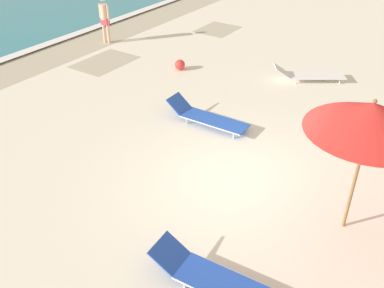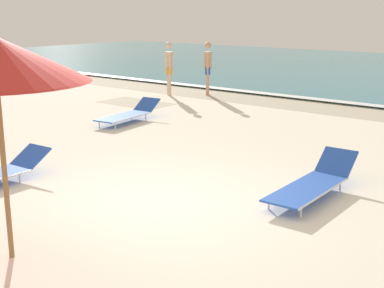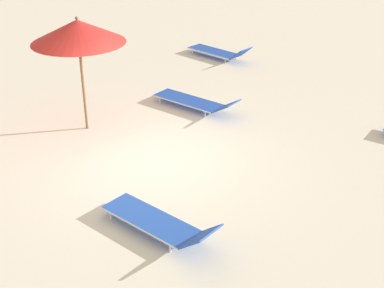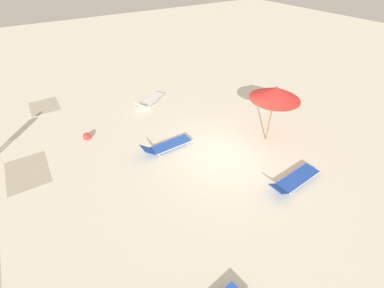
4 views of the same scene
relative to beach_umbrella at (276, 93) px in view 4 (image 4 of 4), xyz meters
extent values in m
cube|color=silver|center=(0.09, 2.18, -2.37)|extent=(60.00, 60.00, 0.16)
cube|color=#B8AE96|center=(3.44, 9.35, -2.28)|extent=(2.14, 1.49, 0.00)
cube|color=#B8AE96|center=(8.73, 8.01, -2.28)|extent=(1.77, 1.43, 0.00)
cylinder|color=olive|center=(0.00, 0.00, -1.14)|extent=(0.06, 0.06, 2.30)
cone|color=red|center=(0.00, 0.00, 0.01)|extent=(2.06, 2.06, 0.50)
cylinder|color=#A4221E|center=(0.00, 0.00, -0.23)|extent=(1.99, 1.99, 0.01)
sphere|color=olive|center=(0.00, 0.00, 0.29)|extent=(0.07, 0.07, 0.07)
cube|color=white|center=(6.02, 2.77, -2.11)|extent=(1.46, 1.76, 0.03)
cylinder|color=silver|center=(5.77, 2.60, -2.11)|extent=(0.99, 1.44, 0.03)
cylinder|color=silver|center=(6.26, 2.94, -2.11)|extent=(0.99, 1.44, 0.03)
cube|color=white|center=(5.40, 3.67, -1.96)|extent=(0.75, 0.72, 0.32)
cylinder|color=silver|center=(6.18, 2.07, -2.21)|extent=(0.03, 0.03, 0.16)
cylinder|color=silver|center=(6.60, 2.35, -2.21)|extent=(0.03, 0.03, 0.16)
cylinder|color=silver|center=(5.43, 3.18, -2.21)|extent=(0.03, 0.03, 0.16)
cylinder|color=silver|center=(5.85, 3.47, -2.21)|extent=(0.03, 0.03, 0.16)
cube|color=blue|center=(-2.51, 0.91, -2.11)|extent=(0.72, 1.90, 0.03)
cylinder|color=silver|center=(-2.81, 0.89, -2.11)|extent=(0.15, 1.86, 0.03)
cylinder|color=silver|center=(-2.21, 0.93, -2.11)|extent=(0.15, 1.86, 0.03)
cube|color=blue|center=(-2.59, 2.08, -1.97)|extent=(0.61, 0.52, 0.31)
cylinder|color=silver|center=(-2.72, 0.17, -2.21)|extent=(0.03, 0.03, 0.16)
cylinder|color=silver|center=(-2.21, 0.21, -2.21)|extent=(0.03, 0.03, 0.16)
cylinder|color=silver|center=(-2.81, 1.62, -2.21)|extent=(0.03, 0.03, 0.16)
cylinder|color=silver|center=(-2.31, 1.65, -2.21)|extent=(0.03, 0.03, 0.16)
cube|color=blue|center=(1.78, 3.90, -2.11)|extent=(0.64, 1.78, 0.03)
cylinder|color=silver|center=(1.48, 3.89, -2.11)|extent=(0.07, 1.77, 0.03)
cylinder|color=silver|center=(2.08, 3.91, -2.11)|extent=(0.07, 1.77, 0.03)
cube|color=blue|center=(1.76, 5.00, -1.94)|extent=(0.59, 0.46, 0.37)
cylinder|color=silver|center=(1.54, 3.21, -2.21)|extent=(0.03, 0.03, 0.16)
cylinder|color=silver|center=(2.05, 3.22, -2.21)|extent=(0.03, 0.03, 0.16)
cylinder|color=silver|center=(1.51, 4.59, -2.21)|extent=(0.03, 0.03, 0.16)
cylinder|color=silver|center=(2.02, 4.60, -2.21)|extent=(0.03, 0.03, 0.16)
sphere|color=red|center=(4.35, 6.81, -2.11)|extent=(0.34, 0.34, 0.34)
camera|label=1|loc=(-6.43, -0.97, 3.25)|focal=40.00mm
camera|label=2|loc=(5.23, -3.14, 0.52)|focal=50.00mm
camera|label=3|loc=(6.83, 9.30, 3.05)|focal=50.00mm
camera|label=4|loc=(-6.08, 7.85, 4.65)|focal=24.00mm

